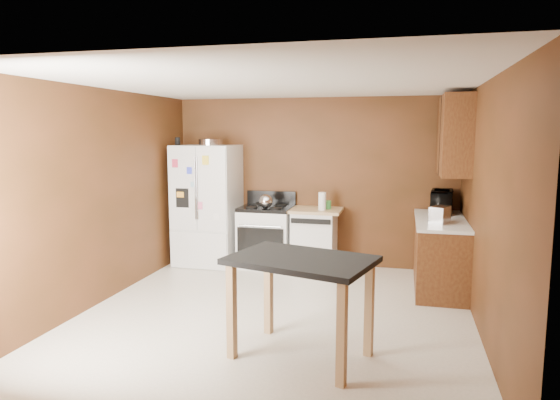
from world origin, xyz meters
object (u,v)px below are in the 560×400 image
at_px(gas_range, 266,236).
at_px(toaster, 440,215).
at_px(green_canister, 327,205).
at_px(roasting_pan, 211,142).
at_px(microwave, 442,203).
at_px(pen_cup, 178,141).
at_px(paper_towel, 322,201).
at_px(dishwasher, 314,238).
at_px(kettle, 266,201).
at_px(refrigerator, 207,205).
at_px(island, 301,273).

bearing_deg(gas_range, toaster, -18.22).
relative_size(green_canister, toaster, 0.42).
xyz_separation_m(roasting_pan, microwave, (3.32, 0.07, -0.80)).
relative_size(pen_cup, green_canister, 0.97).
xyz_separation_m(pen_cup, green_canister, (2.23, 0.22, -0.91)).
distance_m(paper_towel, toaster, 1.72).
xyz_separation_m(pen_cup, paper_towel, (2.17, 0.09, -0.84)).
height_order(paper_towel, microwave, microwave).
relative_size(roasting_pan, dishwasher, 0.40).
height_order(microwave, gas_range, microwave).
height_order(kettle, paper_towel, paper_towel).
bearing_deg(gas_range, refrigerator, -176.19).
distance_m(kettle, refrigerator, 0.95).
distance_m(kettle, gas_range, 0.56).
distance_m(roasting_pan, kettle, 1.22).
height_order(gas_range, island, gas_range).
bearing_deg(island, paper_towel, 95.58).
distance_m(pen_cup, kettle, 1.61).
xyz_separation_m(roasting_pan, paper_towel, (1.69, -0.01, -0.83)).
height_order(paper_towel, refrigerator, refrigerator).
height_order(toaster, dishwasher, toaster).
distance_m(pen_cup, microwave, 3.89).
bearing_deg(dishwasher, green_canister, 13.47).
distance_m(microwave, gas_range, 2.54).
relative_size(paper_towel, island, 0.18).
bearing_deg(green_canister, microwave, -1.82).
bearing_deg(paper_towel, gas_range, 176.23).
distance_m(refrigerator, dishwasher, 1.69).
relative_size(roasting_pan, island, 0.26).
distance_m(green_canister, gas_range, 1.03).
relative_size(green_canister, island, 0.09).
relative_size(gas_range, dishwasher, 1.24).
xyz_separation_m(refrigerator, dishwasher, (1.63, 0.09, -0.45)).
bearing_deg(green_canister, roasting_pan, -176.17).
height_order(pen_cup, paper_towel, pen_cup).
height_order(pen_cup, refrigerator, pen_cup).
bearing_deg(gas_range, pen_cup, -173.61).
relative_size(pen_cup, gas_range, 0.11).
bearing_deg(roasting_pan, paper_towel, -0.22).
distance_m(gas_range, dishwasher, 0.72).
height_order(paper_towel, green_canister, paper_towel).
distance_m(refrigerator, island, 3.46).
height_order(refrigerator, gas_range, refrigerator).
bearing_deg(toaster, refrigerator, -168.48).
xyz_separation_m(paper_towel, green_canister, (0.06, 0.12, -0.07)).
height_order(kettle, microwave, microwave).
distance_m(microwave, dishwasher, 1.85).
height_order(microwave, dishwasher, microwave).
bearing_deg(dishwasher, refrigerator, -177.01).
bearing_deg(roasting_pan, gas_range, 3.34).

